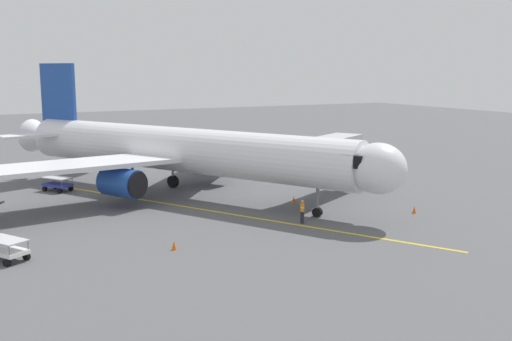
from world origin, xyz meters
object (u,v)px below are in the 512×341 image
Objects in this scene: baggage_cart_starboard_side at (6,249)px; safety_cone_wing_port at (339,184)px; safety_cone_nose_left at (294,200)px; baggage_cart_portside at (58,184)px; jet_bridge at (321,156)px; airplane at (176,150)px; safety_cone_wing_starboard at (414,210)px; ground_crew_marshaller at (302,211)px; safety_cone_nose_right at (174,245)px.

baggage_cart_starboard_side reaches higher than safety_cone_wing_port.
safety_cone_wing_port is (-7.22, -3.78, 0.00)m from safety_cone_nose_left.
baggage_cart_portside is 5.34× the size of safety_cone_nose_left.
jet_bridge is 25.84m from baggage_cart_starboard_side.
airplane reaches higher than baggage_cart_starboard_side.
safety_cone_nose_left is 9.72m from safety_cone_wing_starboard.
baggage_cart_portside is at bearing -43.07° from safety_cone_wing_starboard.
safety_cone_wing_port is at bearing -152.39° from safety_cone_nose_left.
ground_crew_marshaller reaches higher than safety_cone_nose_right.
airplane is at bearing -140.26° from baggage_cart_starboard_side.
airplane is 66.86× the size of safety_cone_wing_starboard.
safety_cone_nose_left is (-2.87, -5.92, -0.61)m from ground_crew_marshaller.
safety_cone_nose_left is 1.00× the size of safety_cone_nose_right.
jet_bridge reaches higher than baggage_cart_starboard_side.
jet_bridge is 17.94m from safety_cone_nose_right.
safety_cone_wing_port is (-29.72, -8.96, -0.38)m from baggage_cart_starboard_side.
safety_cone_nose_right is at bearing 164.71° from baggage_cart_starboard_side.
safety_cone_nose_left is 1.00× the size of safety_cone_wing_starboard.
jet_bridge is at bearing -63.10° from safety_cone_wing_starboard.
airplane is at bearing -43.57° from safety_cone_nose_left.
safety_cone_nose_right is (5.60, 14.94, -3.73)m from airplane.
ground_crew_marshaller reaches higher than baggage_cart_portside.
ground_crew_marshaller is at bearing 177.84° from baggage_cart_starboard_side.
jet_bridge is 6.35× the size of ground_crew_marshaller.
jet_bridge is 8.96m from safety_cone_wing_starboard.
airplane is 66.86× the size of safety_cone_nose_right.
safety_cone_wing_starboard is (-6.35, 7.35, 0.00)m from safety_cone_nose_left.
baggage_cart_portside reaches higher than safety_cone_wing_port.
baggage_cart_portside is 5.34× the size of safety_cone_nose_right.
safety_cone_nose_right is at bearing 29.40° from safety_cone_wing_port.
safety_cone_nose_left is at bearing -167.03° from baggage_cart_starboard_side.
airplane is 11.11m from safety_cone_nose_left.
baggage_cart_starboard_side reaches higher than safety_cone_nose_left.
baggage_cart_starboard_side is at bearing -15.29° from safety_cone_nose_right.
safety_cone_wing_starboard is at bearing 85.54° from safety_cone_wing_port.
safety_cone_wing_starboard is at bearing 175.70° from baggage_cart_starboard_side.
safety_cone_nose_right is 23.43m from safety_cone_wing_port.
airplane is 11.75m from baggage_cart_portside.
safety_cone_wing_starboard is (-3.73, 7.36, -3.49)m from jet_bridge.
safety_cone_nose_left is (2.62, 0.01, -3.49)m from jet_bridge.
safety_cone_nose_right and safety_cone_wing_port have the same top height.
safety_cone_wing_starboard is at bearing 133.73° from airplane.
safety_cone_nose_right is at bearing 26.07° from jet_bridge.
safety_cone_nose_right is 1.00× the size of safety_cone_wing_port.
safety_cone_wing_port is (-20.41, -11.50, 0.00)m from safety_cone_nose_right.
airplane reaches higher than safety_cone_wing_port.
safety_cone_wing_port is at bearing -94.46° from safety_cone_wing_starboard.
safety_cone_nose_left and safety_cone_nose_right have the same top height.
baggage_cart_portside is 25.89m from safety_cone_wing_port.
airplane is 12.47× the size of baggage_cart_starboard_side.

